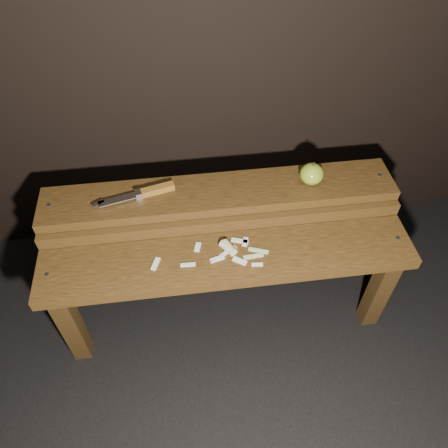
{
  "coord_description": "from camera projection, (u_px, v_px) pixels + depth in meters",
  "views": [
    {
      "loc": [
        -0.12,
        -0.89,
        1.51
      ],
      "look_at": [
        0.0,
        0.06,
        0.45
      ],
      "focal_mm": 35.0,
      "sensor_mm": 36.0,
      "label": 1
    }
  ],
  "objects": [
    {
      "name": "apple_scraps",
      "position": [
        227.0,
        250.0,
        1.39
      ],
      "size": [
        0.38,
        0.12,
        0.03
      ],
      "color": "beige",
      "rests_on": "bench_front_tier"
    },
    {
      "name": "apple",
      "position": [
        312.0,
        174.0,
        1.47
      ],
      "size": [
        0.08,
        0.08,
        0.08
      ],
      "color": "olive",
      "rests_on": "bench_rear_tier"
    },
    {
      "name": "knife",
      "position": [
        147.0,
        192.0,
        1.44
      ],
      "size": [
        0.27,
        0.09,
        0.02
      ],
      "color": "brown",
      "rests_on": "bench_rear_tier"
    },
    {
      "name": "bench_front_tier",
      "position": [
        229.0,
        271.0,
        1.42
      ],
      "size": [
        1.2,
        0.2,
        0.42
      ],
      "color": "#33200C",
      "rests_on": "ground"
    },
    {
      "name": "ground",
      "position": [
        226.0,
        311.0,
        1.73
      ],
      "size": [
        60.0,
        60.0,
        0.0
      ],
      "primitive_type": "plane",
      "color": "black"
    },
    {
      "name": "bench_rear_tier",
      "position": [
        220.0,
        209.0,
        1.53
      ],
      "size": [
        1.2,
        0.21,
        0.5
      ],
      "color": "#33200C",
      "rests_on": "ground"
    }
  ]
}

